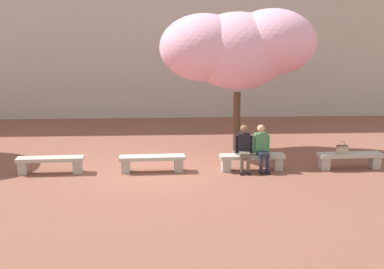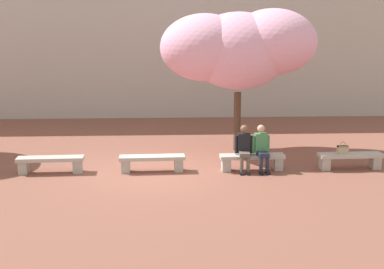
% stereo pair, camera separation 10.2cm
% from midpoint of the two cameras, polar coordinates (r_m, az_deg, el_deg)
% --- Properties ---
extents(ground_plane, '(100.00, 100.00, 0.00)m').
position_cam_midpoint_polar(ground_plane, '(14.96, -4.06, -3.95)').
color(ground_plane, brown).
extents(building_facade, '(28.00, 4.00, 9.07)m').
position_cam_midpoint_polar(building_facade, '(24.63, -3.67, 13.07)').
color(building_facade, '#B7B2A8').
rests_on(building_facade, ground).
extents(stone_bench_near_west, '(1.82, 0.48, 0.45)m').
position_cam_midpoint_polar(stone_bench_near_west, '(15.21, -14.67, -2.87)').
color(stone_bench_near_west, '#ADA89E').
rests_on(stone_bench_near_west, ground).
extents(stone_bench_center, '(1.82, 0.48, 0.45)m').
position_cam_midpoint_polar(stone_bench_center, '(14.88, -4.08, -2.83)').
color(stone_bench_center, '#ADA89E').
rests_on(stone_bench_center, ground).
extents(stone_bench_near_east, '(1.82, 0.48, 0.45)m').
position_cam_midpoint_polar(stone_bench_near_east, '(15.07, 6.62, -2.69)').
color(stone_bench_near_east, '#ADA89E').
rests_on(stone_bench_near_east, ground).
extents(stone_bench_east_end, '(1.82, 0.48, 0.45)m').
position_cam_midpoint_polar(stone_bench_east_end, '(15.76, 16.71, -2.47)').
color(stone_bench_east_end, '#ADA89E').
rests_on(stone_bench_east_end, ground).
extents(person_seated_left, '(0.51, 0.69, 1.29)m').
position_cam_midpoint_polar(person_seated_left, '(14.88, 5.78, -1.29)').
color(person_seated_left, black).
rests_on(person_seated_left, ground).
extents(person_seated_right, '(0.51, 0.71, 1.29)m').
position_cam_midpoint_polar(person_seated_right, '(14.96, 7.62, -1.26)').
color(person_seated_right, black).
rests_on(person_seated_right, ground).
extents(handbag, '(0.30, 0.15, 0.34)m').
position_cam_midpoint_polar(handbag, '(15.65, 15.96, -1.49)').
color(handbag, tan).
rests_on(handbag, stone_bench_east_end).
extents(cherry_tree_main, '(4.87, 3.03, 4.49)m').
position_cam_midpoint_polar(cherry_tree_main, '(16.90, 5.13, 9.23)').
color(cherry_tree_main, '#513828').
rests_on(cherry_tree_main, ground).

